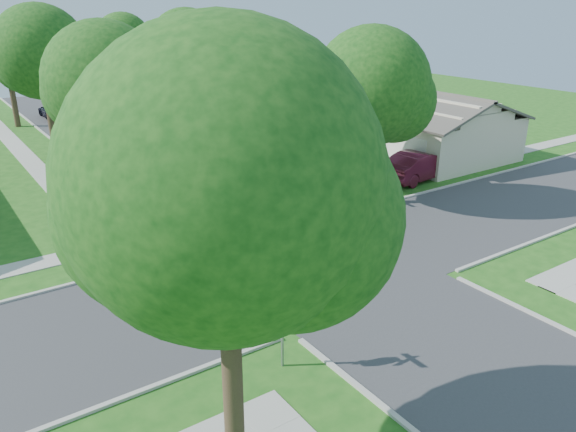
% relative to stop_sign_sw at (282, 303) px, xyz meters
% --- Properties ---
extents(ground, '(100.00, 100.00, 0.00)m').
position_rel_stop_sign_sw_xyz_m(ground, '(4.70, 4.70, -2.03)').
color(ground, '#1D5316').
rests_on(ground, ground).
extents(road_ns, '(7.00, 100.00, 0.02)m').
position_rel_stop_sign_sw_xyz_m(road_ns, '(4.70, 4.70, -2.03)').
color(road_ns, '#333335').
rests_on(road_ns, ground).
extents(sidewalk_ne, '(1.20, 40.00, 0.04)m').
position_rel_stop_sign_sw_xyz_m(sidewalk_ne, '(10.80, 30.70, -2.01)').
color(sidewalk_ne, '#9E9B91').
rests_on(sidewalk_ne, ground).
extents(sidewalk_nw, '(1.20, 40.00, 0.04)m').
position_rel_stop_sign_sw_xyz_m(sidewalk_nw, '(-1.40, 30.70, -2.01)').
color(sidewalk_nw, '#9E9B91').
rests_on(sidewalk_nw, ground).
extents(driveway, '(8.80, 3.60, 0.05)m').
position_rel_stop_sign_sw_xyz_m(driveway, '(12.60, 11.80, -2.01)').
color(driveway, '#9E9B91').
rests_on(driveway, ground).
extents(stop_sign_sw, '(1.05, 0.80, 2.98)m').
position_rel_stop_sign_sw_xyz_m(stop_sign_sw, '(0.00, 0.00, 0.00)').
color(stop_sign_sw, gray).
rests_on(stop_sign_sw, ground).
extents(stop_sign_ne, '(1.05, 0.80, 2.98)m').
position_rel_stop_sign_sw_xyz_m(stop_sign_ne, '(9.40, 9.40, 0.00)').
color(stop_sign_ne, gray).
rests_on(stop_sign_ne, ground).
extents(tree_e_near, '(4.97, 4.80, 8.28)m').
position_rel_stop_sign_sw_xyz_m(tree_e_near, '(9.45, 13.71, 3.61)').
color(tree_e_near, '#38281C').
rests_on(tree_e_near, ground).
extents(tree_e_mid, '(5.59, 5.40, 9.21)m').
position_rel_stop_sign_sw_xyz_m(tree_e_mid, '(9.46, 25.71, 4.22)').
color(tree_e_mid, '#38281C').
rests_on(tree_e_mid, ground).
extents(tree_e_far, '(5.17, 5.00, 8.72)m').
position_rel_stop_sign_sw_xyz_m(tree_e_far, '(9.45, 38.71, 3.95)').
color(tree_e_far, '#38281C').
rests_on(tree_e_far, ground).
extents(tree_w_near, '(5.38, 5.20, 8.97)m').
position_rel_stop_sign_sw_xyz_m(tree_w_near, '(0.06, 13.71, 4.08)').
color(tree_w_near, '#38281C').
rests_on(tree_w_near, ground).
extents(tree_w_mid, '(5.80, 5.60, 9.56)m').
position_rel_stop_sign_sw_xyz_m(tree_w_mid, '(0.06, 25.71, 4.46)').
color(tree_w_mid, '#38281C').
rests_on(tree_w_mid, ground).
extents(tree_w_far, '(4.76, 4.60, 8.04)m').
position_rel_stop_sign_sw_xyz_m(tree_w_far, '(0.05, 38.71, 3.48)').
color(tree_w_far, '#38281C').
rests_on(tree_w_far, ground).
extents(tree_sw_corner, '(6.21, 6.00, 9.55)m').
position_rel_stop_sign_sw_xyz_m(tree_sw_corner, '(-2.74, -2.29, 4.23)').
color(tree_sw_corner, '#38281C').
rests_on(tree_sw_corner, ground).
extents(tree_ne_corner, '(5.80, 5.60, 8.66)m').
position_rel_stop_sign_sw_xyz_m(tree_ne_corner, '(11.06, 8.91, 3.56)').
color(tree_ne_corner, '#38281C').
rests_on(tree_ne_corner, ground).
extents(house_ne_near, '(8.42, 13.60, 4.23)m').
position_rel_stop_sign_sw_xyz_m(house_ne_near, '(20.69, 15.70, -0.51)').
color(house_ne_near, beige).
rests_on(house_ne_near, ground).
extents(house_ne_far, '(8.42, 13.60, 4.23)m').
position_rel_stop_sign_sw_xyz_m(house_ne_far, '(20.69, 33.70, -0.51)').
color(house_ne_far, beige).
rests_on(house_ne_far, ground).
extents(car_driveway, '(5.20, 2.34, 1.66)m').
position_rel_stop_sign_sw_xyz_m(car_driveway, '(16.20, 10.20, -1.20)').
color(car_driveway, '#4F1021').
rests_on(car_driveway, ground).
extents(car_curb_east, '(2.27, 4.59, 1.50)m').
position_rel_stop_sign_sw_xyz_m(car_curb_east, '(7.90, 34.71, -1.28)').
color(car_curb_east, black).
rests_on(car_curb_east, ground).
extents(car_curb_west, '(1.89, 4.64, 1.35)m').
position_rel_stop_sign_sw_xyz_m(car_curb_west, '(3.33, 40.71, -1.36)').
color(car_curb_west, black).
rests_on(car_curb_west, ground).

